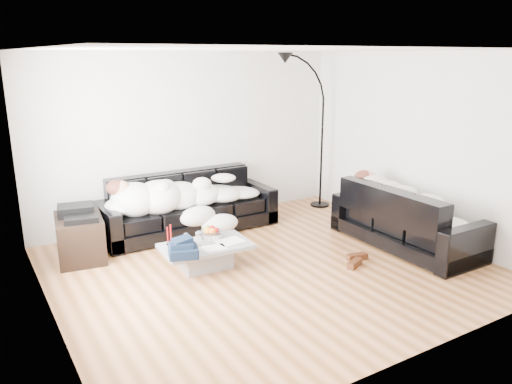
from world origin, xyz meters
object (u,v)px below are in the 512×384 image
sleeper_right (408,201)px  stereo (77,212)px  sofa_back (189,204)px  coffee_table (206,256)px  wine_glass_a (186,239)px  floor_lamp (322,141)px  shoes (356,260)px  av_cabinet (80,238)px  wine_glass_c (199,238)px  wine_glass_b (182,243)px  fruit_bowl (211,232)px  candle_right (171,235)px  sofa_right (406,216)px  candle_left (168,236)px  sleeper_back (190,190)px

sleeper_right → stereo: (-3.92, 1.85, -0.01)m
sofa_back → coffee_table: (-0.38, -1.36, -0.27)m
wine_glass_a → floor_lamp: (3.08, 1.28, 0.74)m
stereo → sofa_back: bearing=19.2°
shoes → av_cabinet: av_cabinet is taller
wine_glass_c → stereo: size_ratio=0.42×
wine_glass_b → coffee_table: bearing=1.3°
fruit_bowl → floor_lamp: size_ratio=0.11×
wine_glass_a → stereo: stereo is taller
wine_glass_c → av_cabinet: av_cabinet is taller
shoes → floor_lamp: 2.75m
coffee_table → candle_right: 0.51m
sofa_back → floor_lamp: (2.47, 0.01, 0.71)m
stereo → wine_glass_b: bearing=-39.6°
wine_glass_a → floor_lamp: bearing=22.7°
wine_glass_b → av_cabinet: 1.47m
wine_glass_b → floor_lamp: floor_lamp is taller
fruit_bowl → candle_right: 0.53m
floor_lamp → sofa_right: bearing=-87.1°
floor_lamp → candle_left: bearing=-152.6°
coffee_table → stereo: stereo is taller
sleeper_back → stereo: size_ratio=4.98×
stereo → fruit_bowl: bearing=-23.5°
sleeper_back → wine_glass_a: 1.38m
coffee_table → wine_glass_b: 0.39m
wine_glass_b → wine_glass_c: wine_glass_c is taller
candle_right → av_cabinet: (-0.88, 0.93, -0.16)m
sofa_right → candle_left: (-3.08, 0.94, 0.00)m
sofa_back → candle_left: (-0.79, -1.15, 0.00)m
sleeper_right → wine_glass_c: 2.87m
coffee_table → av_cabinet: av_cabinet is taller
sofa_right → fruit_bowl: sofa_right is taller
sofa_right → wine_glass_c: size_ratio=11.31×
sleeper_back → stereo: (-1.63, -0.19, -0.01)m
wine_glass_c → floor_lamp: floor_lamp is taller
sofa_right → shoes: (-1.01, -0.13, -0.38)m
sofa_right → av_cabinet: sofa_right is taller
sofa_right → floor_lamp: 2.23m
coffee_table → candle_right: bearing=151.6°
sofa_back → wine_glass_c: sofa_back is taller
shoes → stereo: bearing=134.9°
sleeper_right → av_cabinet: 4.35m
sleeper_back → coffee_table: (-0.38, -1.31, -0.48)m
wine_glass_a → wine_glass_b: (-0.09, -0.10, -0.00)m
sofa_right → sleeper_right: size_ratio=1.17×
wine_glass_c → candle_right: (-0.28, 0.19, 0.04)m
candle_right → av_cabinet: 1.29m
sleeper_back → floor_lamp: 2.52m
sleeper_back → fruit_bowl: (-0.23, -1.15, -0.25)m
sofa_back → av_cabinet: bearing=-171.8°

